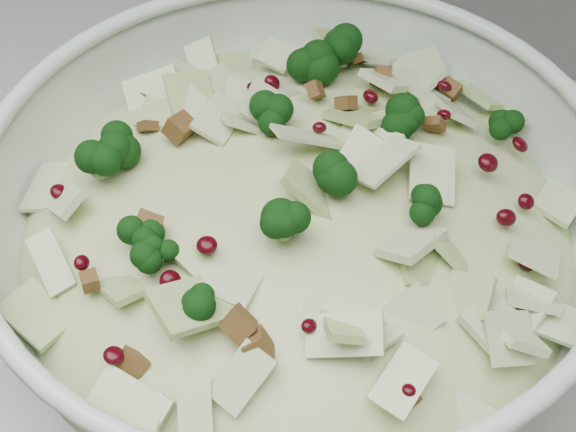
% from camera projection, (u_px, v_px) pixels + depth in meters
% --- Properties ---
extents(mixing_bowl, '(0.44, 0.44, 0.17)m').
position_uv_depth(mixing_bowl, '(296.00, 240.00, 0.56)').
color(mixing_bowl, silver).
rests_on(mixing_bowl, counter).
extents(salad, '(0.50, 0.50, 0.17)m').
position_uv_depth(salad, '(297.00, 214.00, 0.54)').
color(salad, beige).
rests_on(salad, mixing_bowl).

